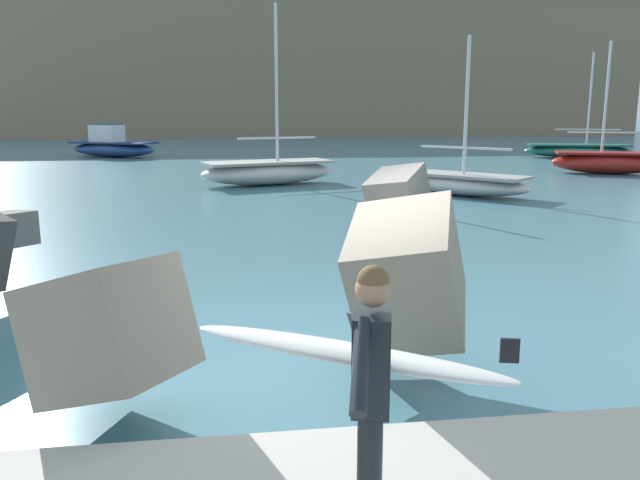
{
  "coord_description": "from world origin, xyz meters",
  "views": [
    {
      "loc": [
        -1.27,
        -6.76,
        2.88
      ],
      "look_at": [
        -0.23,
        0.5,
        1.4
      ],
      "focal_mm": 36.09,
      "sensor_mm": 36.0,
      "label": 1
    }
  ],
  "objects_px": {
    "boat_mid_right": "(578,150)",
    "surfer_with_board": "(366,378)",
    "boat_mid_left": "(610,162)",
    "boat_near_left": "(268,171)",
    "boat_near_right": "(452,182)",
    "boat_mid_centre": "(112,146)"
  },
  "relations": [
    {
      "from": "surfer_with_board",
      "to": "boat_near_left",
      "type": "xyz_separation_m",
      "value": [
        0.76,
        21.74,
        -0.75
      ]
    },
    {
      "from": "boat_near_left",
      "to": "boat_mid_right",
      "type": "height_order",
      "value": "boat_near_left"
    },
    {
      "from": "boat_mid_left",
      "to": "boat_mid_right",
      "type": "height_order",
      "value": "boat_mid_right"
    },
    {
      "from": "boat_near_left",
      "to": "boat_near_right",
      "type": "height_order",
      "value": "boat_near_left"
    },
    {
      "from": "boat_mid_centre",
      "to": "surfer_with_board",
      "type": "bearing_deg",
      "value": -78.33
    },
    {
      "from": "boat_mid_centre",
      "to": "boat_mid_right",
      "type": "height_order",
      "value": "boat_mid_right"
    },
    {
      "from": "surfer_with_board",
      "to": "boat_near_left",
      "type": "relative_size",
      "value": 0.31
    },
    {
      "from": "boat_near_left",
      "to": "boat_mid_centre",
      "type": "bearing_deg",
      "value": 117.54
    },
    {
      "from": "surfer_with_board",
      "to": "boat_near_right",
      "type": "xyz_separation_m",
      "value": [
        6.94,
        17.87,
        -0.86
      ]
    },
    {
      "from": "boat_mid_left",
      "to": "boat_mid_centre",
      "type": "relative_size",
      "value": 0.95
    },
    {
      "from": "boat_mid_left",
      "to": "boat_mid_right",
      "type": "xyz_separation_m",
      "value": [
        3.9,
        9.61,
        -0.08
      ]
    },
    {
      "from": "boat_near_left",
      "to": "boat_near_right",
      "type": "relative_size",
      "value": 1.28
    },
    {
      "from": "surfer_with_board",
      "to": "boat_mid_centre",
      "type": "relative_size",
      "value": 0.34
    },
    {
      "from": "boat_near_right",
      "to": "surfer_with_board",
      "type": "bearing_deg",
      "value": -111.21
    },
    {
      "from": "boat_near_right",
      "to": "boat_mid_left",
      "type": "bearing_deg",
      "value": 31.98
    },
    {
      "from": "boat_mid_right",
      "to": "surfer_with_board",
      "type": "bearing_deg",
      "value": -121.49
    },
    {
      "from": "boat_mid_right",
      "to": "boat_mid_left",
      "type": "bearing_deg",
      "value": -112.1
    },
    {
      "from": "surfer_with_board",
      "to": "boat_mid_left",
      "type": "height_order",
      "value": "boat_mid_left"
    },
    {
      "from": "boat_near_left",
      "to": "boat_near_right",
      "type": "distance_m",
      "value": 7.29
    },
    {
      "from": "boat_mid_left",
      "to": "boat_near_left",
      "type": "bearing_deg",
      "value": -172.16
    },
    {
      "from": "boat_near_right",
      "to": "boat_mid_centre",
      "type": "xyz_separation_m",
      "value": [
        -14.88,
        20.56,
        0.25
      ]
    },
    {
      "from": "boat_near_left",
      "to": "boat_mid_left",
      "type": "bearing_deg",
      "value": 7.84
    }
  ]
}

